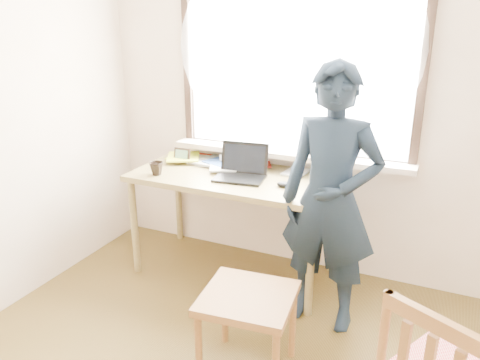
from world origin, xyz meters
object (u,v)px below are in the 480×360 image
at_px(desk, 234,185).
at_px(work_chair, 248,307).
at_px(mug_white, 226,159).
at_px(mug_dark, 156,169).
at_px(person, 330,200).
at_px(laptop, 242,170).

bearing_deg(desk, work_chair, -61.15).
bearing_deg(work_chair, mug_white, 120.69).
distance_m(mug_dark, person, 1.32).
bearing_deg(laptop, mug_white, 135.39).
distance_m(laptop, mug_white, 0.33).
xyz_separation_m(laptop, work_chair, (0.46, -0.94, -0.44)).
xyz_separation_m(laptop, mug_white, (-0.24, 0.23, -0.01)).
xyz_separation_m(desk, mug_dark, (-0.52, -0.24, 0.13)).
height_order(desk, work_chair, desk).
distance_m(desk, mug_white, 0.29).
relative_size(desk, mug_white, 13.49).
xyz_separation_m(mug_white, person, (0.96, -0.51, -0.01)).
bearing_deg(person, desk, 160.96).
distance_m(work_chair, person, 0.83).
height_order(desk, person, person).
height_order(mug_dark, person, person).
distance_m(desk, work_chair, 1.15).
bearing_deg(work_chair, desk, 118.85).
bearing_deg(mug_dark, desk, 24.68).
relative_size(desk, work_chair, 2.83).
xyz_separation_m(mug_dark, work_chair, (1.06, -0.74, -0.43)).
relative_size(mug_white, work_chair, 0.21).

